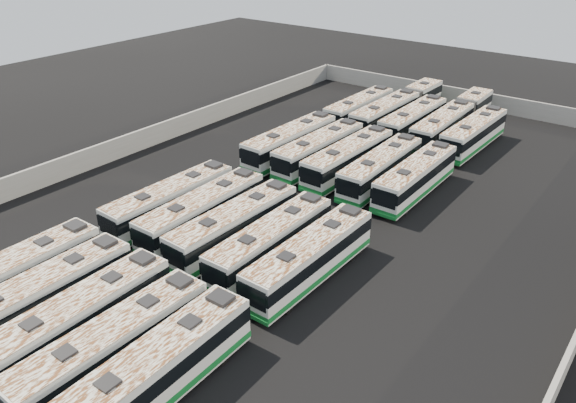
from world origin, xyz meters
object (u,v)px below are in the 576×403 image
object	(u,v)px
bus_midfront_left	(203,212)
bus_midback_far_right	(416,177)
bus_midfront_center	(234,226)
bus_front_far_right	(155,373)
bus_back_right	(453,119)
bus_midback_right	(381,168)
bus_front_right	(113,346)
bus_midfront_right	(271,242)
bus_front_left	(40,298)
bus_midback_center	(348,159)
bus_back_far_left	(359,109)
bus_front_far_left	(11,279)
bus_midfront_far_right	(310,258)
bus_midback_far_left	(290,142)
bus_back_far_right	(473,134)
bus_midfront_far_left	(171,201)
bus_front_center	(78,320)
bus_back_center	(413,121)
bus_midback_left	(319,150)
bus_back_left	(398,107)

from	to	relation	value
bus_midfront_left	bus_midback_far_right	distance (m)	19.22
bus_midfront_center	bus_midback_far_right	world-z (taller)	bus_midfront_center
bus_front_far_right	bus_back_right	world-z (taller)	bus_front_far_right
bus_front_far_right	bus_midback_right	world-z (taller)	bus_front_far_right
bus_front_right	bus_midfront_right	world-z (taller)	bus_front_right
bus_front_left	bus_front_right	size ratio (longest dim) A/B	1.01
bus_midback_center	bus_back_far_left	size ratio (longest dim) A/B	1.03
bus_front_right	bus_midback_far_right	size ratio (longest dim) A/B	1.01
bus_front_far_left	bus_back_far_left	world-z (taller)	bus_front_far_left
bus_front_left	bus_midfront_far_right	world-z (taller)	bus_front_left
bus_midback_far_left	bus_back_far_right	bearing A→B (deg)	45.98
bus_front_left	bus_midfront_far_left	xyz separation A→B (m)	(-3.35, 13.65, -0.02)
bus_midfront_far_left	bus_midback_center	xyz separation A→B (m)	(6.90, 16.28, 0.04)
bus_front_right	bus_midback_far_left	bearing A→B (deg)	109.93
bus_front_center	bus_midfront_right	size ratio (longest dim) A/B	1.02
bus_back_far_left	bus_front_left	bearing A→B (deg)	-84.93
bus_midfront_far_left	bus_back_far_right	distance (m)	33.22
bus_midfront_left	bus_midfront_far_right	size ratio (longest dim) A/B	1.01
bus_front_left	bus_back_right	bearing A→B (deg)	81.17
bus_front_far_right	bus_back_far_right	bearing A→B (deg)	88.44
bus_back_far_left	bus_back_center	world-z (taller)	bus_back_center
bus_midfront_center	bus_back_right	size ratio (longest dim) A/B	0.64
bus_front_left	bus_midfront_right	world-z (taller)	bus_front_left
bus_midback_left	bus_front_far_right	bearing A→B (deg)	-69.60
bus_midfront_center	bus_midfront_right	size ratio (longest dim) A/B	1.01
bus_front_far_left	bus_front_center	xyz separation A→B (m)	(7.01, 0.20, -0.01)
bus_midfront_far_right	bus_midback_center	distance (m)	17.71
bus_midback_far_right	bus_back_left	size ratio (longest dim) A/B	0.63
bus_front_left	bus_back_far_left	world-z (taller)	bus_front_left
bus_midfront_left	bus_front_right	bearing A→B (deg)	-64.00
bus_midback_center	bus_midback_right	world-z (taller)	bus_midback_center
bus_midfront_far_left	bus_midfront_far_right	world-z (taller)	bus_midfront_far_right
bus_midback_far_right	bus_back_far_right	xyz separation A→B (m)	(0.04, 13.80, 0.03)
bus_midfront_far_right	bus_midback_left	xyz separation A→B (m)	(-10.51, 16.46, 0.01)
bus_front_far_left	bus_back_center	world-z (taller)	bus_front_far_left
bus_midback_center	bus_midback_right	distance (m)	3.54
bus_front_right	bus_midback_far_left	xyz separation A→B (m)	(-10.46, 29.94, 0.06)
bus_midfront_left	bus_back_far_right	size ratio (longest dim) A/B	1.00
bus_midback_center	bus_midback_far_right	bearing A→B (deg)	1.91
bus_midfront_center	bus_midfront_right	world-z (taller)	bus_midfront_center
bus_midfront_far_left	bus_midfront_far_right	distance (m)	13.91
bus_front_right	bus_back_far_left	world-z (taller)	bus_front_right
bus_midback_center	bus_midfront_right	bearing A→B (deg)	-76.51
bus_back_right	bus_back_far_right	size ratio (longest dim) A/B	1.55
bus_midfront_far_left	bus_midback_left	bearing A→B (deg)	79.80
bus_midfront_far_right	bus_back_far_right	bearing A→B (deg)	90.54
bus_front_far_right	bus_back_center	bearing A→B (deg)	97.52
bus_front_left	bus_midfront_left	world-z (taller)	bus_front_left
bus_front_far_left	bus_midback_far_right	xyz separation A→B (m)	(13.91, 30.03, -0.04)
bus_midback_far_right	bus_midback_far_left	bearing A→B (deg)	-180.00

